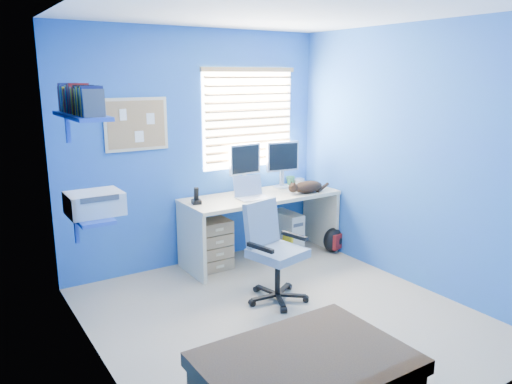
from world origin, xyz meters
TOP-DOWN VIEW (x-y plane):
  - floor at (0.00, 0.00)m, footprint 3.00×3.20m
  - ceiling at (0.00, 0.00)m, footprint 3.00×3.20m
  - wall_back at (0.00, 1.60)m, footprint 3.00×0.01m
  - wall_front at (0.00, -1.60)m, footprint 3.00×0.01m
  - wall_left at (-1.50, 0.00)m, footprint 0.01×3.20m
  - wall_right at (1.50, 0.00)m, footprint 0.01×3.20m
  - desk at (0.60, 1.26)m, footprint 1.75×0.65m
  - laptop at (0.43, 1.16)m, footprint 0.35×0.28m
  - monitor_left at (0.54, 1.50)m, footprint 0.41×0.15m
  - monitor_right at (1.01, 1.43)m, footprint 0.41×0.17m
  - phone at (-0.16, 1.29)m, footprint 0.11×0.13m
  - mug at (1.19, 1.50)m, footprint 0.10×0.09m
  - cd_spindle at (1.29, 1.46)m, footprint 0.13×0.13m
  - cat at (1.10, 1.06)m, footprint 0.38×0.22m
  - tower_pc at (1.03, 1.35)m, footprint 0.20×0.45m
  - drawer_boxes at (0.02, 1.28)m, footprint 0.35×0.28m
  - yellow_book at (0.89, 1.15)m, footprint 0.03×0.17m
  - backpack at (1.43, 0.98)m, footprint 0.29×0.25m
  - office_chair at (0.14, 0.32)m, footprint 0.63×0.63m
  - window_blinds at (0.65, 1.57)m, footprint 1.15×0.05m
  - corkboard at (-0.65, 1.58)m, footprint 0.64×0.02m
  - wall_shelves at (-1.35, 0.75)m, footprint 0.42×0.90m

SIDE VIEW (x-z plane):
  - floor at x=0.00m, z-range 0.00..0.00m
  - yellow_book at x=0.89m, z-range 0.00..0.24m
  - backpack at x=1.43m, z-range 0.00..0.29m
  - tower_pc at x=1.03m, z-range 0.00..0.45m
  - drawer_boxes at x=0.02m, z-range 0.00..0.54m
  - office_chair at x=0.14m, z-range -0.11..0.79m
  - desk at x=0.60m, z-range 0.00..0.74m
  - cd_spindle at x=1.29m, z-range 0.74..0.81m
  - mug at x=1.19m, z-range 0.74..0.84m
  - cat at x=1.10m, z-range 0.74..0.87m
  - phone at x=-0.16m, z-range 0.74..0.91m
  - laptop at x=0.43m, z-range 0.74..0.96m
  - monitor_left at x=0.54m, z-range 0.74..1.28m
  - monitor_right at x=1.01m, z-range 0.74..1.28m
  - wall_back at x=0.00m, z-range 0.00..2.50m
  - wall_front at x=0.00m, z-range 0.00..2.50m
  - wall_left at x=-1.50m, z-range 0.00..2.50m
  - wall_right at x=1.50m, z-range 0.00..2.50m
  - wall_shelves at x=-1.35m, z-range 0.91..1.96m
  - corkboard at x=-0.65m, z-range 1.29..1.81m
  - window_blinds at x=0.65m, z-range 1.00..2.10m
  - ceiling at x=0.00m, z-range 2.50..2.50m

